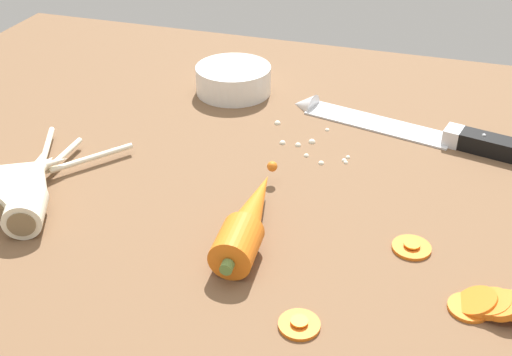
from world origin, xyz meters
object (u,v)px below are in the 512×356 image
(chefs_knife, at_px, (408,128))
(carrot_slice_stray_mid, at_px, (299,323))
(parsnip_front, at_px, (33,186))
(whole_carrot, at_px, (249,219))
(parsnip_mid_left, at_px, (25,182))
(parsnip_mid_right, at_px, (2,178))
(prep_bowl, at_px, (233,79))
(carrot_slice_stray_near, at_px, (412,246))

(chefs_knife, xyz_separation_m, carrot_slice_stray_mid, (-0.05, -0.38, -0.00))
(parsnip_front, bearing_deg, whole_carrot, 2.74)
(parsnip_mid_left, bearing_deg, parsnip_mid_right, -177.59)
(prep_bowl, bearing_deg, carrot_slice_stray_near, -45.37)
(prep_bowl, bearing_deg, parsnip_mid_right, -115.09)
(prep_bowl, bearing_deg, whole_carrot, -68.10)
(parsnip_mid_left, height_order, parsnip_mid_right, same)
(whole_carrot, distance_m, carrot_slice_stray_mid, 0.14)
(parsnip_front, height_order, carrot_slice_stray_near, parsnip_front)
(carrot_slice_stray_mid, bearing_deg, whole_carrot, 127.03)
(prep_bowl, bearing_deg, parsnip_front, -108.83)
(whole_carrot, xyz_separation_m, parsnip_mid_right, (-0.29, -0.01, -0.00))
(parsnip_mid_left, distance_m, prep_bowl, 0.35)
(parsnip_front, distance_m, prep_bowl, 0.35)
(parsnip_front, distance_m, carrot_slice_stray_near, 0.41)
(carrot_slice_stray_mid, height_order, prep_bowl, prep_bowl)
(whole_carrot, height_order, parsnip_mid_right, whole_carrot)
(whole_carrot, distance_m, prep_bowl, 0.35)
(parsnip_mid_left, relative_size, parsnip_mid_right, 0.87)
(parsnip_mid_left, bearing_deg, carrot_slice_stray_near, 4.99)
(carrot_slice_stray_mid, bearing_deg, prep_bowl, 116.09)
(whole_carrot, xyz_separation_m, carrot_slice_stray_mid, (0.08, -0.11, -0.02))
(whole_carrot, distance_m, parsnip_front, 0.24)
(parsnip_mid_right, distance_m, prep_bowl, 0.37)
(carrot_slice_stray_near, bearing_deg, carrot_slice_stray_mid, -120.57)
(chefs_knife, xyz_separation_m, whole_carrot, (-0.13, -0.27, 0.01))
(prep_bowl, bearing_deg, chefs_knife, -10.70)
(parsnip_mid_left, bearing_deg, parsnip_front, -17.44)
(chefs_knife, relative_size, parsnip_mid_right, 1.74)
(whole_carrot, height_order, parsnip_mid_left, whole_carrot)
(chefs_knife, xyz_separation_m, parsnip_front, (-0.37, -0.29, 0.01))
(parsnip_mid_right, xyz_separation_m, carrot_slice_stray_near, (0.45, 0.04, -0.02))
(whole_carrot, height_order, parsnip_front, whole_carrot)
(parsnip_front, distance_m, parsnip_mid_right, 0.04)
(chefs_knife, relative_size, whole_carrot, 1.78)
(parsnip_mid_left, xyz_separation_m, carrot_slice_stray_mid, (0.34, -0.10, -0.02))
(chefs_knife, relative_size, carrot_slice_stray_mid, 9.45)
(whole_carrot, distance_m, carrot_slice_stray_near, 0.16)
(whole_carrot, bearing_deg, parsnip_front, -177.26)
(parsnip_mid_right, height_order, carrot_slice_stray_near, parsnip_mid_right)
(parsnip_mid_left, relative_size, carrot_slice_stray_mid, 4.74)
(chefs_knife, xyz_separation_m, prep_bowl, (-0.26, 0.05, 0.01))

